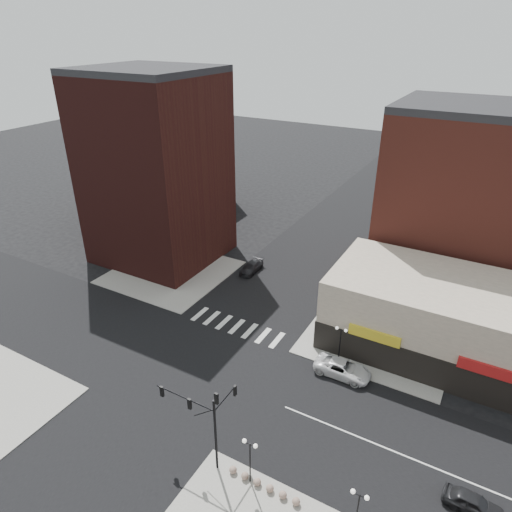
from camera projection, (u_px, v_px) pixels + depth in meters
The scene contains 17 objects.
ground at pixel (194, 370), 45.02m from camera, with size 240.00×240.00×0.00m, color black.
road_ew at pixel (194, 370), 45.02m from camera, with size 200.00×14.00×0.02m, color black.
road_ns at pixel (194, 370), 45.02m from camera, with size 14.00×200.00×0.02m, color black.
sidewalk_nw at pixel (171, 272), 62.57m from camera, with size 15.00×15.00×0.12m, color gray.
sidewalk_ne at pixel (380, 335), 49.93m from camera, with size 15.00×15.00×0.12m, color gray.
building_nw at pixel (156, 172), 61.96m from camera, with size 16.00×15.00×25.00m, color #381411.
building_nw_low at pixel (160, 175), 82.62m from camera, with size 20.00×18.00×12.00m, color #381411.
building_ne_midrise at pixel (464, 206), 54.61m from camera, with size 18.00×15.00×22.00m, color maroon.
building_ne_row at pixel (449, 326), 46.00m from camera, with size 24.20×12.20×8.00m.
traffic_signal at pixel (207, 413), 33.53m from camera, with size 5.59×3.09×7.77m.
street_lamp_se_a at pixel (250, 452), 32.52m from camera, with size 1.22×0.32×4.16m.
street_lamp_se_b at pixel (359, 503), 29.03m from camera, with size 1.22×0.32×4.16m.
street_lamp_ne at pixel (341, 336), 44.50m from camera, with size 1.22×0.32×4.16m.
bollard_row at pixel (263, 485), 33.34m from camera, with size 5.83×0.58×0.58m.
white_suv at pixel (343, 369), 44.06m from camera, with size 2.53×5.49×1.53m, color silver.
dark_sedan_east at pixel (473, 503), 31.80m from camera, with size 1.63×4.04×1.38m, color black.
dark_sedan_north at pixel (251, 267), 62.53m from camera, with size 1.85×4.54×1.32m, color black.
Camera 1 is at (22.43, -27.47, 30.55)m, focal length 32.00 mm.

